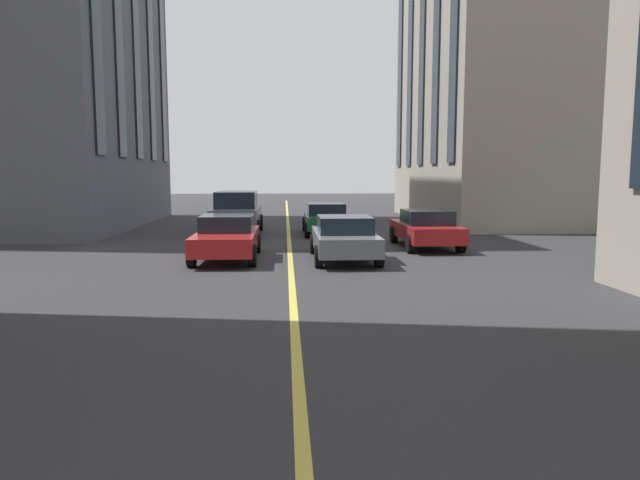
# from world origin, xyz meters

# --- Properties ---
(lane_centre_line) EXTENTS (80.00, 0.16, 0.01)m
(lane_centre_line) POSITION_xyz_m (20.00, 0.00, 0.00)
(lane_centre_line) COLOR #D8C64C
(lane_centre_line) RESTS_ON ground_plane
(car_red_parked_b) EXTENTS (4.40, 1.95, 1.37)m
(car_red_parked_b) POSITION_xyz_m (20.96, 1.96, 0.70)
(car_red_parked_b) COLOR #B21E1E
(car_red_parked_b) RESTS_ON ground_plane
(car_grey_mid) EXTENTS (4.70, 2.14, 1.88)m
(car_grey_mid) POSITION_xyz_m (28.41, 2.27, 0.97)
(car_grey_mid) COLOR slate
(car_grey_mid) RESTS_ON ground_plane
(car_green_far) EXTENTS (4.40, 1.95, 1.37)m
(car_green_far) POSITION_xyz_m (28.25, -1.64, 0.70)
(car_green_far) COLOR #1E6038
(car_green_far) RESTS_ON ground_plane
(car_grey_near) EXTENTS (4.40, 1.95, 1.37)m
(car_grey_near) POSITION_xyz_m (20.57, -1.66, 0.70)
(car_grey_near) COLOR slate
(car_grey_near) RESTS_ON ground_plane
(car_red_parked_a) EXTENTS (4.40, 1.95, 1.37)m
(car_red_parked_a) POSITION_xyz_m (23.36, -4.90, 0.70)
(car_red_parked_a) COLOR #B21E1E
(car_red_parked_a) RESTS_ON ground_plane
(building_right_far) EXTENTS (15.05, 11.62, 22.57)m
(building_right_far) POSITION_xyz_m (35.12, -13.24, 11.29)
(building_right_far) COLOR #A89E8E
(building_right_far) RESTS_ON ground_plane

